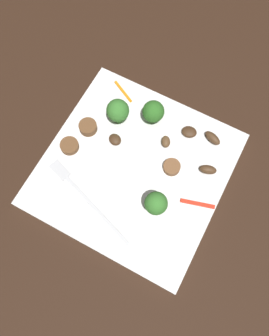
# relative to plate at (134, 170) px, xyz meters

# --- Properties ---
(ground_plane) EXTENTS (1.40, 1.40, 0.00)m
(ground_plane) POSITION_rel_plate_xyz_m (0.00, 0.00, -0.01)
(ground_plane) COLOR black
(plate) EXTENTS (0.29, 0.29, 0.02)m
(plate) POSITION_rel_plate_xyz_m (0.00, 0.00, 0.00)
(plate) COLOR white
(plate) RESTS_ON ground_plane
(fork) EXTENTS (0.17, 0.07, 0.00)m
(fork) POSITION_rel_plate_xyz_m (0.05, 0.08, 0.01)
(fork) COLOR silver
(fork) RESTS_ON plate
(broccoli_floret_0) EXTENTS (0.04, 0.04, 0.05)m
(broccoli_floret_0) POSITION_rel_plate_xyz_m (0.01, -0.09, 0.04)
(broccoli_floret_0) COLOR #347525
(broccoli_floret_0) RESTS_ON plate
(broccoli_floret_1) EXTENTS (0.04, 0.04, 0.05)m
(broccoli_floret_1) POSITION_rel_plate_xyz_m (0.06, -0.06, 0.04)
(broccoli_floret_1) COLOR #408630
(broccoli_floret_1) RESTS_ON plate
(broccoli_floret_2) EXTENTS (0.03, 0.03, 0.06)m
(broccoli_floret_2) POSITION_rel_plate_xyz_m (-0.06, 0.05, 0.05)
(broccoli_floret_2) COLOR #408630
(broccoli_floret_2) RESTS_ON plate
(sausage_slice_0) EXTENTS (0.04, 0.04, 0.01)m
(sausage_slice_0) POSITION_rel_plate_xyz_m (0.11, 0.02, 0.01)
(sausage_slice_0) COLOR brown
(sausage_slice_0) RESTS_ON plate
(sausage_slice_1) EXTENTS (0.04, 0.04, 0.01)m
(sausage_slice_1) POSITION_rel_plate_xyz_m (-0.05, -0.03, 0.01)
(sausage_slice_1) COLOR brown
(sausage_slice_1) RESTS_ON plate
(sausage_slice_2) EXTENTS (0.04, 0.04, 0.01)m
(sausage_slice_2) POSITION_rel_plate_xyz_m (0.10, -0.03, 0.01)
(sausage_slice_2) COLOR brown
(sausage_slice_2) RESTS_ON plate
(mushroom_0) EXTENTS (0.03, 0.03, 0.01)m
(mushroom_0) POSITION_rel_plate_xyz_m (-0.05, -0.10, 0.01)
(mushroom_0) COLOR #422B19
(mushroom_0) RESTS_ON plate
(mushroom_1) EXTENTS (0.03, 0.02, 0.01)m
(mushroom_1) POSITION_rel_plate_xyz_m (-0.11, -0.05, 0.01)
(mushroom_1) COLOR #4C331E
(mushroom_1) RESTS_ON plate
(mushroom_2) EXTENTS (0.03, 0.03, 0.01)m
(mushroom_2) POSITION_rel_plate_xyz_m (0.05, -0.03, 0.01)
(mushroom_2) COLOR #422B19
(mushroom_2) RESTS_ON plate
(mushroom_3) EXTENTS (0.02, 0.03, 0.01)m
(mushroom_3) POSITION_rel_plate_xyz_m (-0.02, -0.06, 0.01)
(mushroom_3) COLOR brown
(mushroom_3) RESTS_ON plate
(mushroom_4) EXTENTS (0.03, 0.02, 0.01)m
(mushroom_4) POSITION_rel_plate_xyz_m (-0.09, -0.11, 0.01)
(mushroom_4) COLOR #4C331E
(mushroom_4) RESTS_ON plate
(pepper_strip_0) EXTENTS (0.05, 0.03, 0.00)m
(pepper_strip_0) POSITION_rel_plate_xyz_m (0.08, -0.12, 0.01)
(pepper_strip_0) COLOR orange
(pepper_strip_0) RESTS_ON plate
(pepper_strip_1) EXTENTS (0.05, 0.02, 0.00)m
(pepper_strip_1) POSITION_rel_plate_xyz_m (-0.12, 0.01, 0.01)
(pepper_strip_1) COLOR red
(pepper_strip_1) RESTS_ON plate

